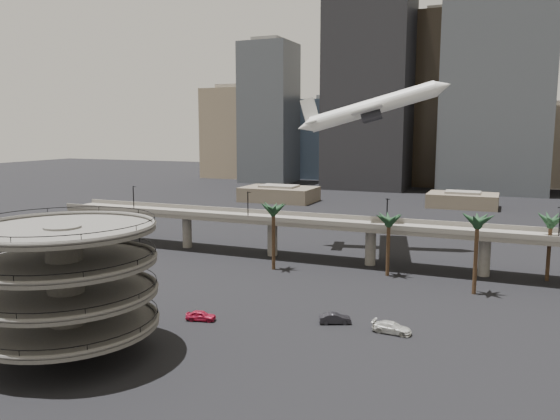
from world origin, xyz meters
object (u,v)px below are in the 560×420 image
at_px(airborne_jet, 371,108).
at_px(parking_ramp, 65,278).
at_px(car_a, 201,316).
at_px(car_c, 392,328).
at_px(overpass, 320,226).
at_px(car_b, 335,318).

bearing_deg(airborne_jet, parking_ramp, -116.37).
bearing_deg(parking_ramp, car_a, 62.26).
relative_size(parking_ramp, car_c, 4.11).
distance_m(parking_ramp, overpass, 60.46).
relative_size(overpass, airborne_jet, 3.70).
distance_m(parking_ramp, car_b, 36.98).
distance_m(car_b, car_c, 8.32).
bearing_deg(car_a, airborne_jet, -24.53).
xyz_separation_m(parking_ramp, airborne_jet, (19.66, 75.15, 22.67)).
relative_size(car_a, car_b, 0.95).
relative_size(airborne_jet, car_a, 8.01).
bearing_deg(car_c, car_b, 89.64).
relative_size(parking_ramp, airborne_jet, 0.63).
xyz_separation_m(airborne_jet, car_a, (-10.82, -58.35, -31.76)).
bearing_deg(car_c, parking_ramp, 126.15).
bearing_deg(car_c, airborne_jet, 20.75).
distance_m(car_a, car_b, 19.59).
distance_m(overpass, car_a, 42.92).
bearing_deg(overpass, car_b, -68.16).
bearing_deg(car_a, car_c, -91.89).
xyz_separation_m(parking_ramp, car_c, (35.66, 22.56, -9.05)).
relative_size(overpass, car_a, 29.67).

